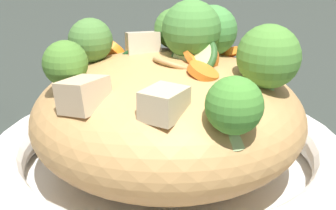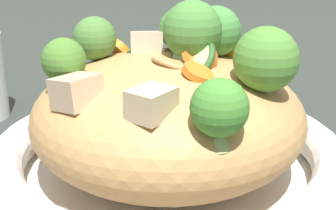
# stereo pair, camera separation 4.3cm
# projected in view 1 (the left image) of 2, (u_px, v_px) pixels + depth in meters

# --- Properties ---
(ground_plane) EXTENTS (3.00, 3.00, 0.00)m
(ground_plane) POSITION_uv_depth(u_px,v_px,m) (168.00, 192.00, 0.46)
(ground_plane) COLOR #2D332D
(serving_bowl) EXTENTS (0.32, 0.32, 0.05)m
(serving_bowl) POSITION_uv_depth(u_px,v_px,m) (168.00, 164.00, 0.45)
(serving_bowl) COLOR white
(serving_bowl) RESTS_ON ground_plane
(noodle_heap) EXTENTS (0.23, 0.23, 0.11)m
(noodle_heap) POSITION_uv_depth(u_px,v_px,m) (168.00, 116.00, 0.44)
(noodle_heap) COLOR tan
(noodle_heap) RESTS_ON serving_bowl
(broccoli_florets) EXTENTS (0.20, 0.18, 0.08)m
(broccoli_florets) POSITION_uv_depth(u_px,v_px,m) (193.00, 49.00, 0.41)
(broccoli_florets) COLOR #9ABB6F
(broccoli_florets) RESTS_ON serving_bowl
(carrot_coins) EXTENTS (0.15, 0.10, 0.04)m
(carrot_coins) POSITION_uv_depth(u_px,v_px,m) (177.00, 58.00, 0.43)
(carrot_coins) COLOR orange
(carrot_coins) RESTS_ON serving_bowl
(zucchini_slices) EXTENTS (0.11, 0.06, 0.04)m
(zucchini_slices) POSITION_uv_depth(u_px,v_px,m) (172.00, 55.00, 0.42)
(zucchini_slices) COLOR beige
(zucchini_slices) RESTS_ON serving_bowl
(chicken_chunks) EXTENTS (0.14, 0.12, 0.04)m
(chicken_chunks) POSITION_uv_depth(u_px,v_px,m) (126.00, 78.00, 0.39)
(chicken_chunks) COLOR #CAB48D
(chicken_chunks) RESTS_ON serving_bowl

